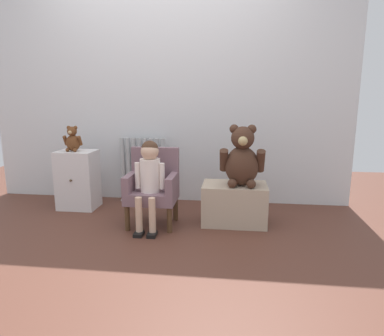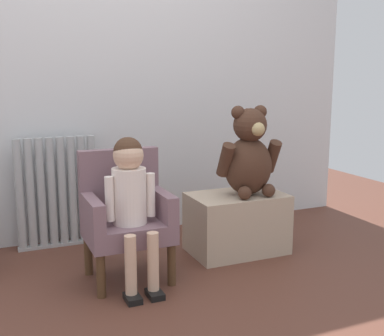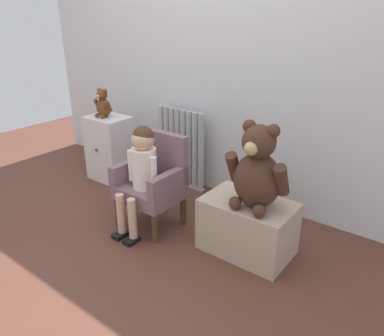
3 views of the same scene
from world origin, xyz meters
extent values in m
plane|color=#563024|center=(0.00, 0.00, 0.00)|extent=(6.00, 6.00, 0.00)
cube|color=silver|center=(0.00, 1.30, 1.20)|extent=(3.80, 0.05, 2.40)
cylinder|color=#A9ACAD|center=(-0.46, 1.17, 0.35)|extent=(0.05, 0.05, 0.66)
cylinder|color=#A9ACAD|center=(-0.39, 1.17, 0.35)|extent=(0.05, 0.05, 0.66)
cylinder|color=#A9ACAD|center=(-0.33, 1.17, 0.35)|extent=(0.05, 0.05, 0.66)
cylinder|color=#A9ACAD|center=(-0.27, 1.17, 0.35)|extent=(0.05, 0.05, 0.66)
cylinder|color=#A9ACAD|center=(-0.21, 1.17, 0.35)|extent=(0.05, 0.05, 0.66)
cylinder|color=#A9ACAD|center=(-0.15, 1.17, 0.35)|extent=(0.05, 0.05, 0.66)
cylinder|color=#A9ACAD|center=(-0.08, 1.17, 0.35)|extent=(0.05, 0.05, 0.66)
cylinder|color=#A9ACAD|center=(-0.02, 1.17, 0.35)|extent=(0.05, 0.05, 0.66)
cube|color=#A9ACAD|center=(-0.24, 1.17, 0.01)|extent=(0.50, 0.05, 0.02)
cube|color=silver|center=(-0.83, 0.89, 0.29)|extent=(0.37, 0.28, 0.58)
sphere|color=#4C3823|center=(-0.83, 0.74, 0.32)|extent=(0.02, 0.02, 0.02)
cube|color=#785A64|center=(0.02, 0.51, 0.27)|extent=(0.42, 0.36, 0.10)
cube|color=#785A64|center=(0.02, 0.66, 0.49)|extent=(0.42, 0.06, 0.35)
cube|color=#785A64|center=(-0.16, 0.51, 0.39)|extent=(0.06, 0.36, 0.14)
cube|color=#785A64|center=(0.20, 0.51, 0.39)|extent=(0.06, 0.36, 0.14)
cylinder|color=#4C331E|center=(-0.16, 0.36, 0.11)|extent=(0.04, 0.04, 0.22)
cylinder|color=#4C331E|center=(0.20, 0.36, 0.11)|extent=(0.04, 0.04, 0.22)
cylinder|color=#4C331E|center=(-0.16, 0.66, 0.11)|extent=(0.04, 0.04, 0.22)
cylinder|color=#4C331E|center=(0.20, 0.66, 0.11)|extent=(0.04, 0.04, 0.22)
cylinder|color=silver|center=(0.02, 0.47, 0.46)|extent=(0.17, 0.17, 0.28)
sphere|color=#D8AD8E|center=(0.02, 0.47, 0.66)|extent=(0.15, 0.15, 0.15)
sphere|color=#472D1E|center=(0.02, 0.48, 0.68)|extent=(0.14, 0.14, 0.14)
cylinder|color=#D8AD8E|center=(-0.04, 0.28, 0.17)|extent=(0.06, 0.06, 0.29)
cube|color=black|center=(-0.04, 0.26, 0.01)|extent=(0.07, 0.11, 0.03)
cylinder|color=#D8AD8E|center=(0.07, 0.28, 0.17)|extent=(0.06, 0.06, 0.29)
cube|color=black|center=(0.07, 0.26, 0.01)|extent=(0.07, 0.11, 0.03)
cylinder|color=silver|center=(-0.09, 0.45, 0.46)|extent=(0.04, 0.04, 0.22)
cylinder|color=silver|center=(0.12, 0.45, 0.46)|extent=(0.04, 0.04, 0.22)
cube|color=tan|center=(0.73, 0.65, 0.18)|extent=(0.56, 0.36, 0.35)
ellipsoid|color=#442A1E|center=(0.78, 0.63, 0.52)|extent=(0.29, 0.25, 0.34)
sphere|color=#442A1E|center=(0.78, 0.62, 0.77)|extent=(0.20, 0.20, 0.20)
sphere|color=tan|center=(0.78, 0.53, 0.75)|extent=(0.08, 0.08, 0.08)
sphere|color=#442A1E|center=(0.71, 0.63, 0.84)|extent=(0.08, 0.08, 0.08)
sphere|color=#442A1E|center=(0.85, 0.63, 0.84)|extent=(0.08, 0.08, 0.08)
cylinder|color=#442A1E|center=(0.63, 0.62, 0.57)|extent=(0.07, 0.15, 0.21)
cylinder|color=#442A1E|center=(0.94, 0.62, 0.57)|extent=(0.07, 0.15, 0.21)
sphere|color=#442A1E|center=(0.70, 0.52, 0.39)|extent=(0.08, 0.08, 0.08)
sphere|color=#442A1E|center=(0.86, 0.52, 0.39)|extent=(0.08, 0.08, 0.08)
ellipsoid|color=brown|center=(-0.85, 0.88, 0.66)|extent=(0.14, 0.12, 0.16)
sphere|color=brown|center=(-0.85, 0.87, 0.78)|extent=(0.09, 0.09, 0.09)
sphere|color=tan|center=(-0.85, 0.83, 0.77)|extent=(0.04, 0.04, 0.04)
sphere|color=brown|center=(-0.88, 0.88, 0.81)|extent=(0.04, 0.04, 0.04)
sphere|color=brown|center=(-0.81, 0.88, 0.81)|extent=(0.04, 0.04, 0.04)
cylinder|color=brown|center=(-0.92, 0.87, 0.69)|extent=(0.03, 0.07, 0.10)
cylinder|color=brown|center=(-0.78, 0.87, 0.69)|extent=(0.03, 0.07, 0.10)
sphere|color=brown|center=(-0.89, 0.83, 0.60)|extent=(0.04, 0.04, 0.04)
sphere|color=brown|center=(-0.81, 0.83, 0.60)|extent=(0.04, 0.04, 0.04)
camera|label=1|loc=(0.71, -2.27, 1.11)|focal=32.00mm
camera|label=2|loc=(-0.61, -1.78, 1.04)|focal=45.00mm
camera|label=3|loc=(1.68, -1.18, 1.44)|focal=35.00mm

